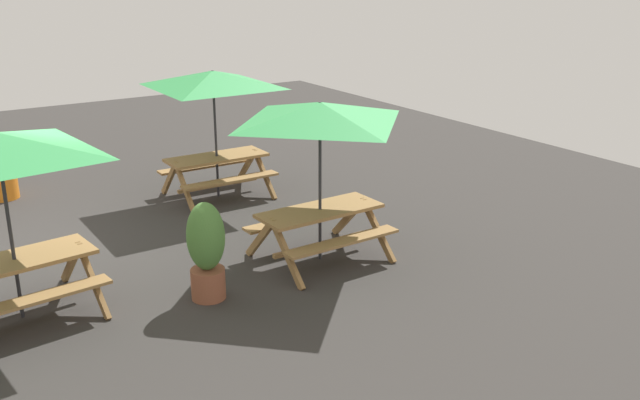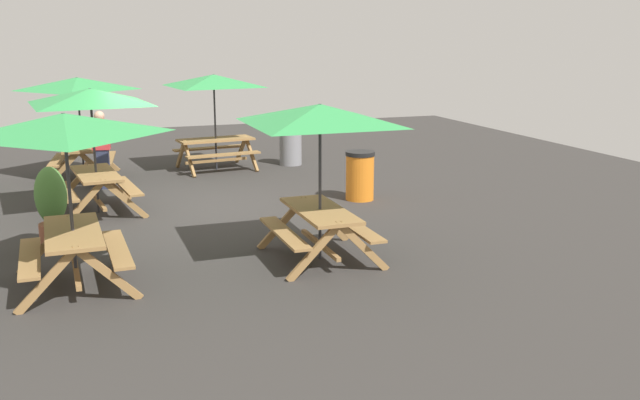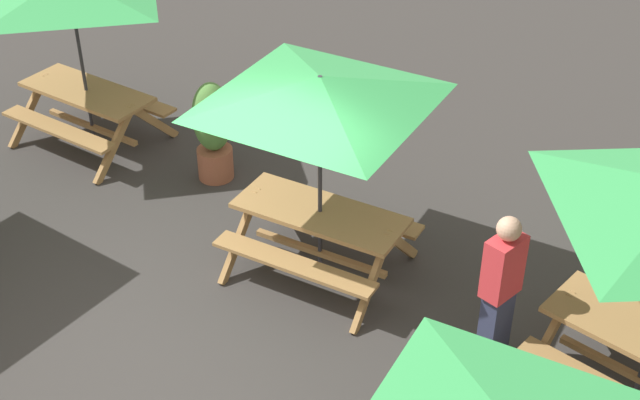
% 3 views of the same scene
% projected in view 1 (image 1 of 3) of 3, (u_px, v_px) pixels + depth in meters
% --- Properties ---
extents(ground_plane, '(24.00, 24.00, 0.00)m').
position_uv_depth(ground_plane, '(17.00, 271.00, 9.95)').
color(ground_plane, '#33302D').
rests_on(ground_plane, ground).
extents(picnic_table_0, '(2.83, 2.83, 2.34)m').
position_uv_depth(picnic_table_0, '(213.00, 88.00, 12.45)').
color(picnic_table_0, olive).
rests_on(picnic_table_0, ground).
extents(picnic_table_2, '(2.05, 2.05, 2.34)m').
position_uv_depth(picnic_table_2, '(320.00, 125.00, 9.72)').
color(picnic_table_2, olive).
rests_on(picnic_table_2, ground).
extents(trash_bin_orange, '(0.59, 0.59, 0.98)m').
position_uv_depth(trash_bin_orange, '(0.00, 172.00, 12.83)').
color(trash_bin_orange, orange).
rests_on(trash_bin_orange, ground).
extents(potted_plant_0, '(0.48, 0.48, 1.29)m').
position_uv_depth(potted_plant_0, '(206.00, 249.00, 8.94)').
color(potted_plant_0, '#935138').
rests_on(potted_plant_0, ground).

